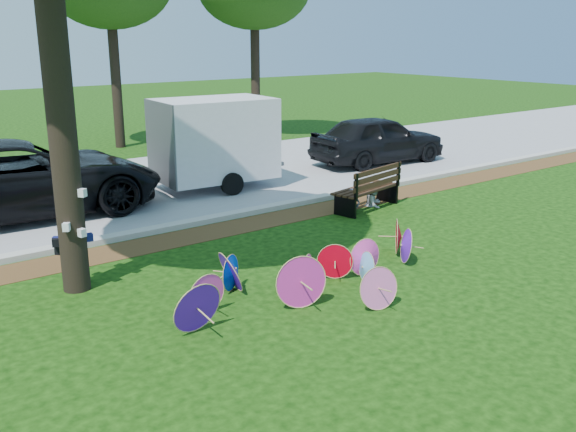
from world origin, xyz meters
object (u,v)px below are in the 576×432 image
Objects in this scene: black_van at (21,179)px; person_left at (353,190)px; park_bench at (366,188)px; person_right at (375,183)px; parasol_pile at (306,272)px; dark_pickup at (378,139)px; cargo_trailer at (214,139)px.

person_left is at bearing -120.20° from black_van.
park_bench is at bearing 4.05° from person_left.
black_van is 3.19× the size of park_bench.
person_right is at bearing 12.18° from person_left.
person_right is (0.70, -0.00, 0.07)m from person_left.
parasol_pile is 1.19× the size of dark_pickup.
dark_pickup is at bearing 30.71° from park_bench.
black_van is 7.70m from person_left.
parasol_pile is at bearing -128.81° from person_left.
cargo_trailer is (2.60, 7.24, 1.01)m from parasol_pile.
cargo_trailer is 1.52× the size of park_bench.
dark_pickup is 5.76m from park_bench.
cargo_trailer reaches higher than dark_pickup.
black_van is 6.25× the size of person_left.
person_left is (-4.60, -3.84, -0.27)m from dark_pickup.
cargo_trailer is 4.48m from park_bench.
person_right reaches higher than parasol_pile.
person_left is (6.41, -4.24, -0.37)m from black_van.
dark_pickup is at bearing 52.04° from person_left.
dark_pickup is at bearing 25.28° from person_right.
black_van is 8.29m from person_right.
parasol_pile is at bearing -164.67° from person_right.
park_bench is (6.76, -4.29, -0.36)m from black_van.
black_van reaches higher than parasol_pile.
parasol_pile is at bearing -159.11° from black_van.
dark_pickup reaches higher than person_right.
person_right is (4.73, 3.27, 0.23)m from parasol_pile.
black_van reaches higher than person_left.
person_right is (-3.90, -3.84, -0.20)m from dark_pickup.
parasol_pile is 7.76m from cargo_trailer.
park_bench is at bearing -61.55° from cargo_trailer.
person_right is at bearing -117.53° from black_van.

